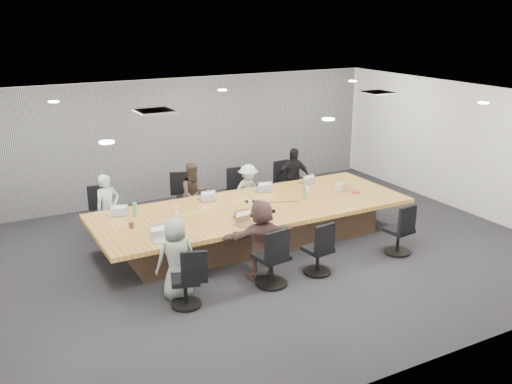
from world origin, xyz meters
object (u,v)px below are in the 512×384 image
person_0 (108,209)px  person_3 (293,179)px  chair_2 (241,196)px  chair_7 (398,234)px  conference_table (254,223)px  person_1 (195,195)px  person_2 (248,191)px  chair_6 (318,254)px  canvas_bag (341,187)px  chair_5 (272,261)px  laptop_0 (115,214)px  snack_packet (356,192)px  bottle_green_left (135,210)px  laptop_3 (306,183)px  chair_4 (185,284)px  laptop_4 (164,240)px  bottle_green_right (305,192)px  stapler (271,211)px  person_5 (261,239)px  laptop_2 (261,190)px  chair_3 (284,188)px  chair_1 (189,202)px  bottle_clear (176,212)px  laptop_5 (246,224)px  person_4 (176,258)px  chair_0 (105,217)px  mug_brown (131,225)px  laptop_1 (205,199)px

person_0 → person_3: person_3 is taller
chair_2 → chair_7: size_ratio=0.98×
conference_table → person_3: size_ratio=4.30×
person_1 → person_2: bearing=-3.6°
chair_6 → canvas_bag: size_ratio=2.74×
chair_5 → laptop_0: chair_5 is taller
snack_packet → bottle_green_left: bearing=170.1°
person_0 → conference_table: bearing=-43.5°
person_3 → laptop_3: person_3 is taller
chair_7 → snack_packet: 1.50m
bottle_green_left → chair_5: bearing=-54.8°
chair_4 → laptop_4: laptop_4 is taller
person_0 → laptop_3: person_0 is taller
bottle_green_right → conference_table: bearing=178.1°
person_1 → person_3: bearing=-3.6°
chair_5 → stapler: 1.45m
person_5 → stapler: person_5 is taller
person_1 → laptop_2: size_ratio=4.47×
laptop_0 → snack_packet: snack_packet is taller
chair_3 → laptop_2: bearing=31.1°
person_2 → stapler: size_ratio=7.43×
chair_6 → chair_2: bearing=79.1°
laptop_3 → chair_5: bearing=35.0°
person_1 → chair_1: bearing=86.4°
stapler → laptop_2: bearing=79.8°
chair_2 → person_0: 3.04m
chair_7 → person_1: 4.10m
person_3 → snack_packet: (0.51, -1.60, 0.06)m
chair_1 → chair_5: bearing=109.8°
laptop_2 → laptop_4: 3.10m
chair_6 → bottle_clear: 2.62m
person_5 → bottle_green_left: bearing=-44.5°
canvas_bag → bottle_green_left: bearing=173.7°
person_1 → laptop_5: bearing=-91.8°
conference_table → person_5: person_5 is taller
bottle_green_left → person_4: bearing=-87.8°
chair_0 → laptop_4: (0.35, -2.50, 0.36)m
conference_table → chair_7: 2.69m
chair_5 → laptop_4: bearing=141.4°
chair_2 → mug_brown: (-2.95, -1.71, 0.42)m
chair_5 → chair_2: bearing=63.7°
chair_4 → person_2: 4.05m
chair_1 → laptop_2: bearing=162.6°
chair_6 → laptop_1: 2.71m
person_1 → stapler: person_1 is taller
laptop_0 → laptop_4: 1.64m
chair_0 → person_5: size_ratio=0.57×
bottle_clear → person_3: bearing=20.9°
person_2 → laptop_3: bearing=-38.0°
laptop_4 → person_3: bearing=31.1°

